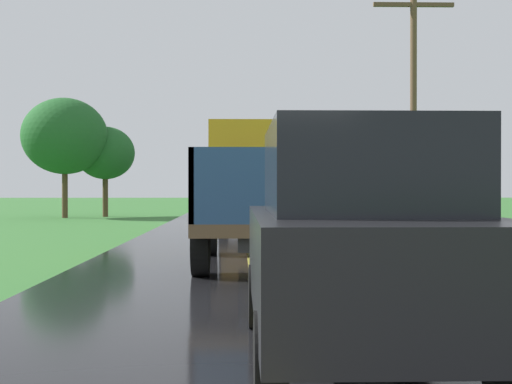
{
  "coord_description": "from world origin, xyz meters",
  "views": [
    {
      "loc": [
        -0.22,
        -0.65,
        1.5
      ],
      "look_at": [
        0.17,
        15.22,
        1.4
      ],
      "focal_mm": 46.61,
      "sensor_mm": 36.0,
      "label": 1
    }
  ],
  "objects_px": {
    "roadside_tree_mid_right": "(65,136)",
    "utility_pole_roadside": "(413,103)",
    "roadside_tree_near_left": "(105,153)",
    "following_car": "(357,240)",
    "banana_truck_far": "(251,189)",
    "banana_truck_near": "(261,189)"
  },
  "relations": [
    {
      "from": "roadside_tree_mid_right",
      "to": "utility_pole_roadside",
      "type": "bearing_deg",
      "value": -43.74
    },
    {
      "from": "roadside_tree_near_left",
      "to": "following_car",
      "type": "distance_m",
      "value": 30.33
    },
    {
      "from": "banana_truck_far",
      "to": "roadside_tree_near_left",
      "type": "relative_size",
      "value": 1.24
    },
    {
      "from": "following_car",
      "to": "banana_truck_far",
      "type": "bearing_deg",
      "value": 91.4
    },
    {
      "from": "banana_truck_near",
      "to": "following_car",
      "type": "relative_size",
      "value": 1.42
    },
    {
      "from": "utility_pole_roadside",
      "to": "following_car",
      "type": "xyz_separation_m",
      "value": [
        -4.28,
        -14.54,
        -3.0
      ]
    },
    {
      "from": "roadside_tree_near_left",
      "to": "roadside_tree_mid_right",
      "type": "bearing_deg",
      "value": -144.13
    },
    {
      "from": "banana_truck_far",
      "to": "roadside_tree_near_left",
      "type": "xyz_separation_m",
      "value": [
        -7.44,
        8.46,
        1.83
      ]
    },
    {
      "from": "roadside_tree_near_left",
      "to": "following_car",
      "type": "relative_size",
      "value": 1.14
    },
    {
      "from": "banana_truck_far",
      "to": "following_car",
      "type": "height_order",
      "value": "banana_truck_far"
    },
    {
      "from": "roadside_tree_near_left",
      "to": "roadside_tree_mid_right",
      "type": "xyz_separation_m",
      "value": [
        -1.75,
        -1.27,
        0.78
      ]
    },
    {
      "from": "utility_pole_roadside",
      "to": "following_car",
      "type": "distance_m",
      "value": 15.45
    },
    {
      "from": "roadside_tree_mid_right",
      "to": "following_car",
      "type": "height_order",
      "value": "roadside_tree_mid_right"
    },
    {
      "from": "banana_truck_far",
      "to": "following_car",
      "type": "relative_size",
      "value": 1.42
    },
    {
      "from": "banana_truck_far",
      "to": "utility_pole_roadside",
      "type": "bearing_deg",
      "value": -52.26
    },
    {
      "from": "banana_truck_near",
      "to": "following_car",
      "type": "xyz_separation_m",
      "value": [
        0.53,
        -7.82,
        -0.4
      ]
    },
    {
      "from": "banana_truck_near",
      "to": "roadside_tree_mid_right",
      "type": "xyz_separation_m",
      "value": [
        -9.17,
        20.09,
        2.6
      ]
    },
    {
      "from": "banana_truck_near",
      "to": "banana_truck_far",
      "type": "height_order",
      "value": "same"
    },
    {
      "from": "banana_truck_near",
      "to": "roadside_tree_near_left",
      "type": "xyz_separation_m",
      "value": [
        -7.42,
        21.36,
        1.82
      ]
    },
    {
      "from": "following_car",
      "to": "roadside_tree_mid_right",
      "type": "bearing_deg",
      "value": 109.16
    },
    {
      "from": "banana_truck_far",
      "to": "following_car",
      "type": "xyz_separation_m",
      "value": [
        0.5,
        -20.72,
        -0.4
      ]
    },
    {
      "from": "roadside_tree_mid_right",
      "to": "roadside_tree_near_left",
      "type": "bearing_deg",
      "value": 35.87
    }
  ]
}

